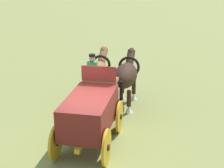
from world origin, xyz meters
TOP-DOWN VIEW (x-y plane):
  - ground_plane at (0.00, 0.00)m, footprint 220.00×220.00m
  - show_wagon at (0.13, 0.05)m, footprint 5.71×2.87m
  - draft_horse_near at (3.31, 1.94)m, footprint 3.00×1.58m
  - draft_horse_off at (3.76, 0.72)m, footprint 3.10×1.66m

SIDE VIEW (x-z plane):
  - ground_plane at x=0.00m, z-range 0.00..0.00m
  - show_wagon at x=0.13m, z-range -0.21..2.56m
  - draft_horse_off at x=3.76m, z-range 0.24..2.46m
  - draft_horse_near at x=3.31m, z-range 0.25..2.51m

